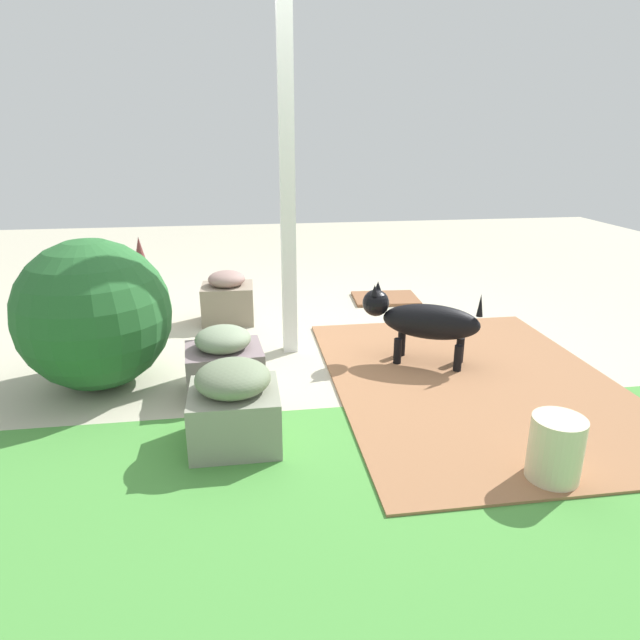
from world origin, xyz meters
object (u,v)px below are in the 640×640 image
Objects in this scene: stone_planter_mid at (224,362)px; stone_planter_far at (234,405)px; porch_pillar at (287,188)px; round_shrub at (94,315)px; stone_planter_nearest at (228,298)px; dog at (422,320)px; doormat at (385,298)px; ceramic_urn at (555,450)px; terracotta_pot_spiky at (143,281)px.

stone_planter_far is (-0.06, 0.61, 0.02)m from stone_planter_mid.
round_shrub is (1.25, 0.41, -0.71)m from porch_pillar.
dog is at bearing 140.04° from stone_planter_nearest.
dog is at bearing -169.43° from stone_planter_mid.
doormat is at bearing -163.91° from stone_planter_nearest.
round_shrub is at bearing -31.09° from ceramic_urn.
round_shrub is (0.85, -0.85, 0.25)m from stone_planter_far.
stone_planter_far is at bearing 95.87° from stone_planter_mid.
porch_pillar is 1.26m from stone_planter_mid.
porch_pillar is at bearing -125.94° from stone_planter_mid.
terracotta_pot_spiky is 2.25m from doormat.
ceramic_urn is (-1.45, 0.54, -0.06)m from stone_planter_far.
terracotta_pot_spiky reaches higher than dog.
porch_pillar is 1.29m from dog.
stone_planter_far is at bearing -20.53° from ceramic_urn.
stone_planter_nearest is at bearing -57.63° from porch_pillar.
stone_planter_mid is at bearing -84.13° from stone_planter_far.
dog is 1.59m from doormat.
stone_planter_mid is 1.71m from terracotta_pot_spiky.
stone_planter_mid is (0.00, 1.37, -0.01)m from stone_planter_nearest.
stone_planter_nearest is 0.91× the size of stone_planter_mid.
round_shrub is 2.71m from ceramic_urn.
doormat is at bearing -120.78° from stone_planter_far.
terracotta_pot_spiky is (-0.08, -1.32, -0.13)m from round_shrub.
terracotta_pot_spiky is 2.43m from dog.
ceramic_urn is (-2.23, 2.71, -0.18)m from terracotta_pot_spiky.
dog is at bearing -145.96° from stone_planter_far.
stone_planter_mid is 2.36m from doormat.
stone_planter_far is 2.30m from terracotta_pot_spiky.
stone_planter_mid reaches higher than doormat.
doormat is (-1.04, -1.16, -1.17)m from porch_pillar.
round_shrub reaches higher than ceramic_urn.
porch_pillar reaches higher than stone_planter_far.
round_shrub is at bearing -16.45° from stone_planter_mid.
dog is (-0.88, 0.39, -0.86)m from porch_pillar.
terracotta_pot_spiky is (0.71, -0.18, 0.14)m from stone_planter_nearest.
dog is at bearing 155.92° from porch_pillar.
round_shrub reaches higher than dog.
stone_planter_nearest is at bearing -124.74° from round_shrub.
porch_pillar is 3.03× the size of dog.
stone_planter_mid is 0.81× the size of doormat.
terracotta_pot_spiky is at bearing -93.37° from round_shrub.
stone_planter_mid is 1.52× the size of ceramic_urn.
porch_pillar is 1.71m from terracotta_pot_spiky.
stone_planter_mid is 1.08× the size of stone_planter_far.
stone_planter_far is 2.82m from doormat.
stone_planter_mid is at bearing 89.90° from stone_planter_nearest.
stone_planter_mid is 0.62m from stone_planter_far.
stone_planter_far reaches higher than stone_planter_nearest.
stone_planter_mid is at bearing 50.20° from doormat.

